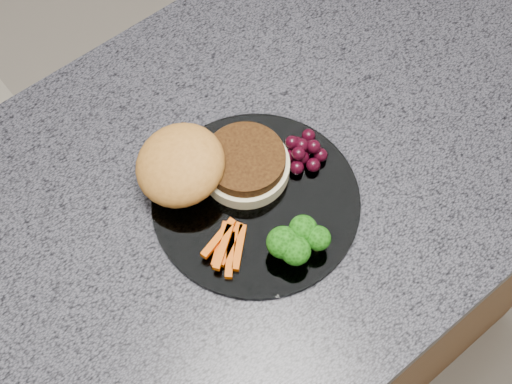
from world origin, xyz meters
TOP-DOWN VIEW (x-y plane):
  - island_cabinet at (0.00, 0.00)m, footprint 1.20×0.60m
  - countertop at (0.00, 0.00)m, footprint 1.20×0.60m
  - plate at (0.02, -0.03)m, footprint 0.26×0.26m
  - burger at (-0.00, 0.03)m, footprint 0.21×0.18m
  - carrot_sticks at (-0.04, -0.06)m, footprint 0.07×0.06m
  - broccoli at (0.02, -0.12)m, footprint 0.07×0.06m
  - grape_bunch at (0.11, -0.02)m, footprint 0.06×0.06m

SIDE VIEW (x-z plane):
  - island_cabinet at x=0.00m, z-range 0.00..0.86m
  - countertop at x=0.00m, z-range 0.86..0.90m
  - plate at x=0.02m, z-range 0.90..0.91m
  - carrot_sticks at x=-0.04m, z-range 0.90..0.92m
  - grape_bunch at x=0.11m, z-range 0.90..0.94m
  - burger at x=0.00m, z-range 0.90..0.96m
  - broccoli at x=0.02m, z-range 0.91..0.96m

